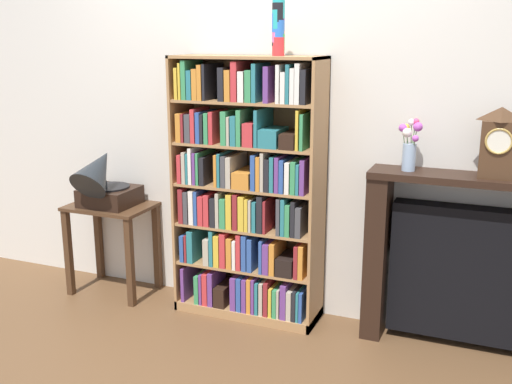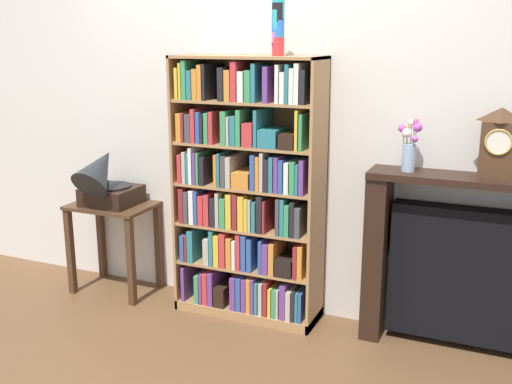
# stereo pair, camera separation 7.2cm
# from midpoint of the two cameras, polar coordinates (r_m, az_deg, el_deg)

# --- Properties ---
(ground_plane) EXTENTS (8.05, 6.40, 0.02)m
(ground_plane) POSITION_cam_midpoint_polar(r_m,az_deg,el_deg) (3.98, -0.62, -11.86)
(ground_plane) COLOR brown
(wall_back) EXTENTS (5.05, 0.08, 2.60)m
(wall_back) POSITION_cam_midpoint_polar(r_m,az_deg,el_deg) (3.79, 3.30, 7.53)
(wall_back) COLOR silver
(wall_back) RESTS_ON ground
(bookshelf) EXTENTS (0.93, 0.33, 1.66)m
(bookshelf) POSITION_cam_midpoint_polar(r_m,az_deg,el_deg) (3.76, -0.33, -0.54)
(bookshelf) COLOR #A87A4C
(bookshelf) RESTS_ON ground
(cup_stack) EXTENTS (0.07, 0.07, 0.31)m
(cup_stack) POSITION_cam_midpoint_polar(r_m,az_deg,el_deg) (3.54, 2.72, 15.36)
(cup_stack) COLOR red
(cup_stack) RESTS_ON bookshelf
(side_table_left) EXTENTS (0.57, 0.41, 0.64)m
(side_table_left) POSITION_cam_midpoint_polar(r_m,az_deg,el_deg) (4.31, -12.95, -3.24)
(side_table_left) COLOR #472D1C
(side_table_left) RESTS_ON ground
(gramophone) EXTENTS (0.35, 0.47, 0.47)m
(gramophone) POSITION_cam_midpoint_polar(r_m,az_deg,el_deg) (4.17, -13.75, 1.09)
(gramophone) COLOR black
(gramophone) RESTS_ON side_table_left
(fireplace_mantel) EXTENTS (1.17, 0.26, 1.03)m
(fireplace_mantel) POSITION_cam_midpoint_polar(r_m,az_deg,el_deg) (3.61, 20.25, -6.72)
(fireplace_mantel) COLOR black
(fireplace_mantel) RESTS_ON ground
(mantel_clock) EXTENTS (0.18, 0.15, 0.38)m
(mantel_clock) POSITION_cam_midpoint_polar(r_m,az_deg,el_deg) (3.41, 22.70, 4.29)
(mantel_clock) COLOR #472D1C
(mantel_clock) RESTS_ON fireplace_mantel
(flower_vase) EXTENTS (0.13, 0.10, 0.29)m
(flower_vase) POSITION_cam_midpoint_polar(r_m,az_deg,el_deg) (3.45, 14.99, 4.24)
(flower_vase) COLOR #99B2D1
(flower_vase) RESTS_ON fireplace_mantel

